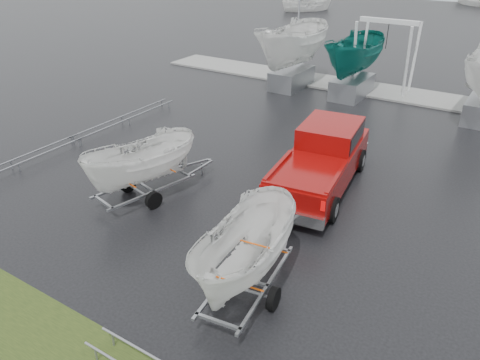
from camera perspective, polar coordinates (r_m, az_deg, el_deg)
ground_plane at (r=17.91m, az=4.66°, el=0.29°), size 120.00×120.00×0.00m
dock at (r=29.26m, az=17.07°, el=10.29°), size 30.00×3.00×0.12m
pickup_truck at (r=17.23m, az=10.12°, el=2.86°), size 2.99×6.60×2.12m
trailer_hitched at (r=10.81m, az=0.96°, el=-2.69°), size 1.94×3.72×5.08m
trailer_parked at (r=15.72m, az=-12.30°, el=6.36°), size 2.00×3.77×4.91m
boat_hoist at (r=28.70m, az=17.36°, el=15.36°), size 3.30×2.18×4.12m
keelboat_0 at (r=28.28m, az=6.71°, el=19.61°), size 2.71×3.20×10.89m
keelboat_1 at (r=27.14m, az=14.23°, el=17.33°), size 2.34×3.20×7.31m
mast_rack_0 at (r=23.59m, az=-13.83°, el=7.41°), size 0.56×6.50×0.06m
mast_rack_1 at (r=20.27m, az=-25.81°, el=1.96°), size 0.56×6.50×0.06m
moored_boat_0 at (r=61.43m, az=8.19°, el=19.76°), size 3.64×3.65×11.42m
moored_boat_1 at (r=72.67m, az=26.68°, el=18.50°), size 3.92×3.91×11.67m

